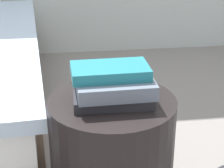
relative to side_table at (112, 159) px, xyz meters
The scene contains 4 objects.
side_table is the anchor object (origin of this frame).
book_charcoal 0.27m from the side_table, 71.93° to the right, with size 0.27×0.17×0.04m, color #28282D.
book_slate 0.31m from the side_table, 44.34° to the right, with size 0.27×0.20×0.05m, color slate.
book_teal 0.36m from the side_table, 115.50° to the left, with size 0.27×0.15×0.04m, color #1E727F.
Camera 1 is at (-0.17, -1.28, 1.14)m, focal length 64.49 mm.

